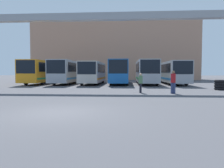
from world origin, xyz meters
name	(u,v)px	position (x,y,z in m)	size (l,w,h in m)	color
ground_plane	(57,113)	(0.00, 0.00, 0.00)	(200.00, 200.00, 0.00)	#47474C
building_backdrop	(115,51)	(0.00, 43.88, 6.77)	(36.75, 12.00, 13.54)	tan
overhead_gantry	(98,26)	(0.00, 13.14, 6.33)	(27.90, 0.80, 7.59)	gray
bus_slot_0	(43,71)	(-9.27, 22.01, 1.87)	(2.62, 11.06, 3.24)	orange
bus_slot_1	(69,71)	(-5.56, 22.16, 1.87)	(2.52, 11.35, 3.24)	#999EA5
bus_slot_2	(93,72)	(-1.85, 21.51, 1.75)	(2.45, 10.05, 3.03)	beige
bus_slot_3	(120,71)	(1.85, 22.13, 1.88)	(2.46, 11.28, 3.26)	#1959A5
bus_slot_4	(146,71)	(5.56, 21.71, 1.86)	(2.51, 10.45, 3.24)	#999EA5
bus_slot_5	(172,71)	(9.27, 22.29, 1.78)	(2.50, 11.61, 3.08)	#999EA5
pedestrian_mid_left	(141,82)	(4.03, 9.10, 0.86)	(0.34, 0.34, 1.62)	black
pedestrian_mid_right	(173,81)	(6.57, 8.60, 0.96)	(0.38, 0.38, 1.82)	navy
tire_stack	(220,85)	(11.76, 12.49, 0.48)	(1.04, 1.04, 0.96)	black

